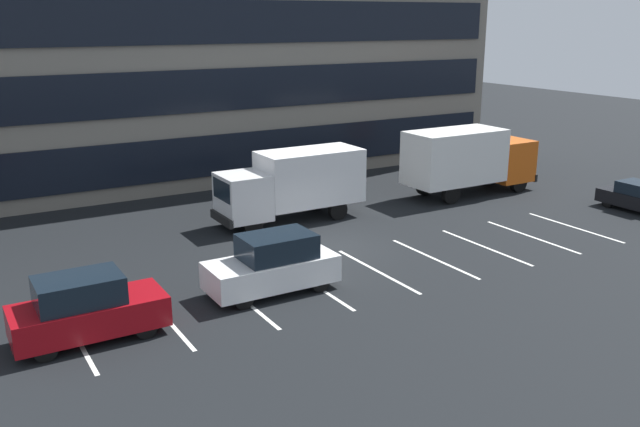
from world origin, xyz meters
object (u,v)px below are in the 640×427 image
box_truck_orange (468,158)px  suv_maroon (86,309)px  box_truck_white (293,182)px  sedan_black (640,198)px  suv_white (273,264)px

box_truck_orange → suv_maroon: bearing=-161.2°
box_truck_orange → box_truck_white: box_truck_orange is taller
box_truck_orange → sedan_black: (5.16, -6.98, -1.36)m
sedan_black → suv_maroon: bearing=-178.9°
suv_white → suv_maroon: bearing=-175.6°
suv_white → suv_maroon: (-6.53, -0.50, -0.03)m
suv_white → sedan_black: (20.61, 0.02, -0.32)m
box_truck_orange → box_truck_white: size_ratio=1.09×
box_truck_orange → suv_maroon: size_ratio=1.74×
box_truck_white → sedan_black: box_truck_white is taller
box_truck_white → suv_white: bearing=-123.0°
suv_white → suv_maroon: suv_white is taller
box_truck_orange → sedan_black: size_ratio=1.92×
suv_white → sedan_black: 20.62m
box_truck_white → sedan_black: 17.47m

